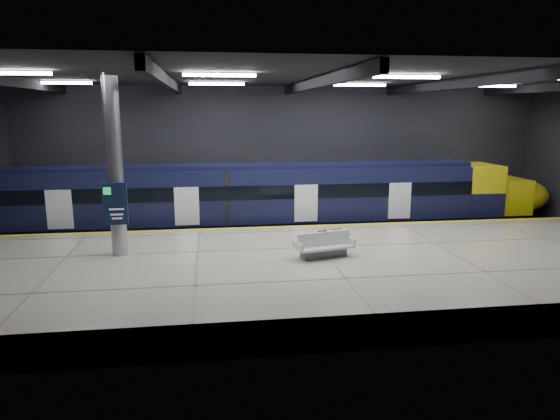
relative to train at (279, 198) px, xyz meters
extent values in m
plane|color=black|center=(0.82, -5.50, -2.06)|extent=(30.00, 30.00, 0.00)
cube|color=black|center=(0.82, 2.50, 1.94)|extent=(30.00, 0.10, 8.00)
cube|color=black|center=(0.82, -13.50, 1.94)|extent=(30.00, 0.10, 8.00)
cube|color=black|center=(0.82, -5.50, 5.94)|extent=(30.00, 16.00, 0.10)
cube|color=black|center=(-11.18, -5.50, 5.69)|extent=(0.25, 16.00, 0.40)
cube|color=black|center=(-5.18, -5.50, 5.69)|extent=(0.25, 16.00, 0.40)
cube|color=black|center=(0.82, -5.50, 5.69)|extent=(0.25, 16.00, 0.40)
cube|color=black|center=(6.82, -5.50, 5.69)|extent=(0.25, 16.00, 0.40)
cube|color=white|center=(-10.18, -7.50, 5.82)|extent=(2.60, 0.18, 0.10)
cube|color=white|center=(-3.18, -7.50, 5.82)|extent=(2.60, 0.18, 0.10)
cube|color=white|center=(3.82, -7.50, 5.82)|extent=(2.60, 0.18, 0.10)
cube|color=white|center=(-10.18, -1.50, 5.82)|extent=(2.60, 0.18, 0.10)
cube|color=white|center=(-3.18, -1.50, 5.82)|extent=(2.60, 0.18, 0.10)
cube|color=white|center=(3.82, -1.50, 5.82)|extent=(2.60, 0.18, 0.10)
cube|color=white|center=(10.82, -1.50, 5.82)|extent=(2.60, 0.18, 0.10)
cube|color=#BBB49E|center=(0.82, -8.00, -1.51)|extent=(30.00, 11.00, 1.10)
cube|color=gold|center=(0.82, -2.75, -0.95)|extent=(30.00, 0.40, 0.01)
cube|color=gray|center=(0.82, -0.72, -1.98)|extent=(30.00, 0.08, 0.16)
cube|color=gray|center=(0.82, 0.72, -1.98)|extent=(30.00, 0.08, 0.16)
cube|color=black|center=(-1.80, 0.00, -1.51)|extent=(24.00, 2.58, 0.80)
cube|color=black|center=(-1.80, 0.00, 0.27)|extent=(24.00, 2.80, 2.75)
cube|color=black|center=(-1.80, 0.00, 1.76)|extent=(24.00, 2.30, 0.24)
cube|color=black|center=(-1.80, -1.41, 0.54)|extent=(24.00, 0.04, 0.70)
cube|color=white|center=(1.20, -1.41, -0.06)|extent=(1.20, 0.05, 1.90)
cube|color=yellow|center=(11.20, 0.00, 0.27)|extent=(2.00, 2.80, 2.75)
ellipsoid|color=yellow|center=(13.80, 0.00, -0.21)|extent=(3.60, 2.52, 1.90)
cube|color=black|center=(11.50, 0.00, 0.44)|extent=(1.60, 2.38, 0.80)
cube|color=#595B60|center=(0.63, -7.96, -0.79)|extent=(1.83, 0.95, 0.33)
cube|color=white|center=(0.63, -7.96, -0.54)|extent=(2.35, 1.43, 0.09)
cube|color=white|center=(0.63, -7.96, -0.24)|extent=(2.14, 0.61, 0.55)
cube|color=white|center=(-0.43, -8.22, -0.41)|extent=(0.29, 0.92, 0.33)
cube|color=white|center=(1.69, -7.70, -0.41)|extent=(0.29, 0.92, 0.33)
imported|color=#99999E|center=(1.22, -6.48, -0.53)|extent=(1.27, 1.72, 0.86)
cube|color=black|center=(0.62, -6.48, -0.78)|extent=(0.32, 0.22, 0.35)
cylinder|color=#9EA0A5|center=(-7.18, -6.50, 2.49)|extent=(0.60, 0.60, 6.90)
cube|color=#0F1B38|center=(-7.18, -6.92, 1.14)|extent=(0.90, 0.12, 1.60)
camera|label=1|loc=(-3.62, -26.01, 4.56)|focal=32.00mm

